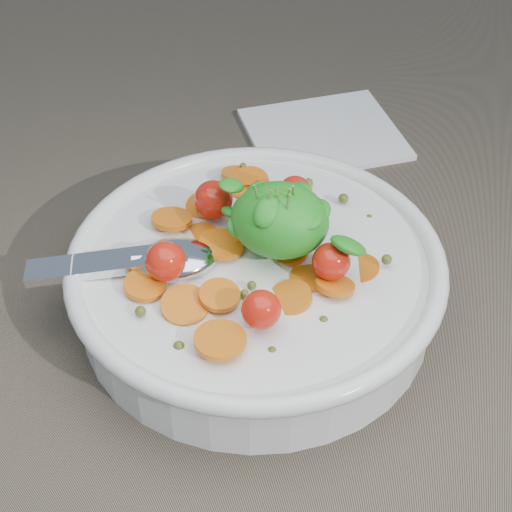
# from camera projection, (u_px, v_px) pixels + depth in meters

# --- Properties ---
(ground) EXTENTS (6.00, 6.00, 0.00)m
(ground) POSITION_uv_depth(u_px,v_px,m) (289.00, 305.00, 0.66)
(ground) COLOR #726652
(ground) RESTS_ON ground
(bowl) EXTENTS (0.33, 0.30, 0.13)m
(bowl) POSITION_uv_depth(u_px,v_px,m) (256.00, 277.00, 0.64)
(bowl) COLOR white
(bowl) RESTS_ON ground
(napkin) EXTENTS (0.20, 0.20, 0.01)m
(napkin) POSITION_uv_depth(u_px,v_px,m) (324.00, 134.00, 0.85)
(napkin) COLOR white
(napkin) RESTS_ON ground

